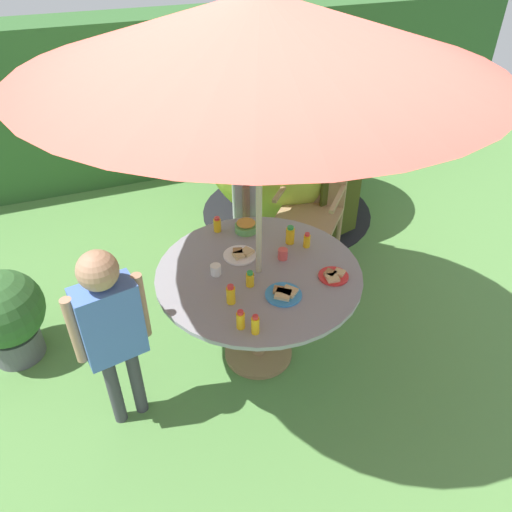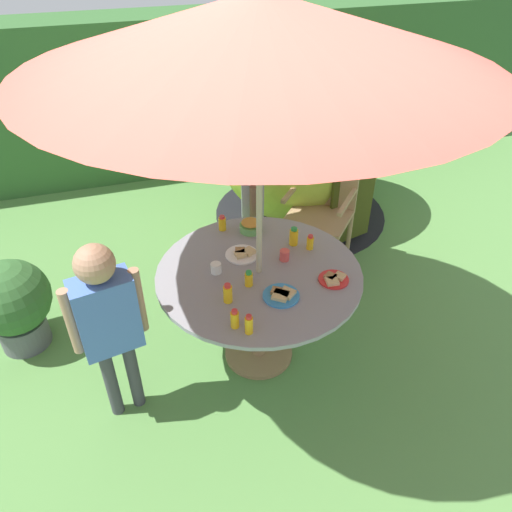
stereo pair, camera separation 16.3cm
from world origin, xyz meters
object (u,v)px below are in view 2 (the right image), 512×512
object	(u,v)px
plate_back_edge	(242,254)
juice_bottle_front_edge	(222,223)
plate_center_front	(334,279)
cup_far	(285,255)
juice_bottle_near_right	(249,325)
snack_bowl	(251,226)
juice_bottle_far_right	(294,237)
juice_bottle_mid_left	(235,319)
garden_table	(259,289)
patio_umbrella	(260,31)
potted_plant	(13,302)
plate_mid_right	(282,295)
wooden_chair	(323,202)
child_in_grey_shirt	(252,201)
juice_bottle_far_left	(249,279)
child_in_blue_shirt	(107,314)
juice_bottle_near_left	(228,293)
juice_bottle_center_back	(310,242)
dome_tent	(304,136)
cup_near	(216,268)

from	to	relation	value
plate_back_edge	juice_bottle_front_edge	bearing A→B (deg)	98.15
plate_center_front	cup_far	world-z (taller)	cup_far
juice_bottle_near_right	snack_bowl	bearing A→B (deg)	72.41
juice_bottle_far_right	juice_bottle_front_edge	bearing A→B (deg)	142.44
juice_bottle_mid_left	garden_table	bearing A→B (deg)	57.15
patio_umbrella	potted_plant	distance (m)	2.45
plate_mid_right	juice_bottle_far_right	bearing A→B (deg)	61.69
patio_umbrella	juice_bottle_mid_left	size ratio (longest dim) A/B	19.69
juice_bottle_mid_left	wooden_chair	bearing A→B (deg)	50.32
child_in_grey_shirt	juice_bottle_front_edge	world-z (taller)	child_in_grey_shirt
snack_bowl	juice_bottle_far_left	bearing A→B (deg)	-108.17
child_in_grey_shirt	juice_bottle_far_left	world-z (taller)	child_in_grey_shirt
garden_table	child_in_blue_shirt	bearing A→B (deg)	-169.48
snack_bowl	juice_bottle_near_left	bearing A→B (deg)	-117.10
child_in_blue_shirt	juice_bottle_far_right	xyz separation A→B (m)	(1.25, 0.39, 0.01)
plate_back_edge	juice_bottle_center_back	size ratio (longest dim) A/B	2.04
patio_umbrella	potted_plant	bearing A→B (deg)	158.64
plate_back_edge	plate_center_front	world-z (taller)	same
juice_bottle_far_left	juice_bottle_far_right	xyz separation A→B (m)	(0.41, 0.32, 0.01)
juice_bottle_near_right	juice_bottle_far_right	distance (m)	0.88
potted_plant	child_in_blue_shirt	distance (m)	1.11
snack_bowl	juice_bottle_far_left	size ratio (longest dim) A/B	1.51
plate_center_front	snack_bowl	bearing A→B (deg)	115.13
plate_mid_right	juice_bottle_near_left	size ratio (longest dim) A/B	1.74
juice_bottle_near_left	juice_bottle_near_right	size ratio (longest dim) A/B	1.02
juice_bottle_near_left	juice_bottle_far_left	world-z (taller)	juice_bottle_near_left
juice_bottle_far_right	plate_back_edge	bearing A→B (deg)	-176.89
potted_plant	snack_bowl	size ratio (longest dim) A/B	4.49
potted_plant	child_in_blue_shirt	world-z (taller)	child_in_blue_shirt
child_in_grey_shirt	plate_center_front	distance (m)	1.13
wooden_chair	patio_umbrella	bearing A→B (deg)	-90.00
dome_tent	patio_umbrella	bearing A→B (deg)	-134.79
juice_bottle_far_left	juice_bottle_far_right	size ratio (longest dim) A/B	0.80
plate_mid_right	child_in_blue_shirt	bearing A→B (deg)	174.51
juice_bottle_center_back	juice_bottle_front_edge	xyz separation A→B (m)	(-0.50, 0.40, 0.00)
patio_umbrella	juice_bottle_front_edge	xyz separation A→B (m)	(-0.10, 0.53, -1.35)
plate_back_edge	cup_near	xyz separation A→B (m)	(-0.21, -0.12, 0.02)
wooden_chair	child_in_blue_shirt	bearing A→B (deg)	-105.59
patio_umbrella	snack_bowl	distance (m)	1.44
potted_plant	wooden_chair	bearing A→B (deg)	7.83
juice_bottle_far_left	juice_bottle_mid_left	distance (m)	0.36
juice_bottle_front_edge	plate_center_front	bearing A→B (deg)	-56.24
patio_umbrella	juice_bottle_far_left	size ratio (longest dim) A/B	22.61
wooden_chair	juice_bottle_center_back	xyz separation A→B (m)	(-0.48, -0.83, 0.23)
child_in_grey_shirt	juice_bottle_center_back	bearing A→B (deg)	27.10
garden_table	juice_bottle_near_left	bearing A→B (deg)	-140.36
plate_center_front	juice_bottle_near_right	size ratio (longest dim) A/B	1.52
potted_plant	snack_bowl	world-z (taller)	snack_bowl
child_in_blue_shirt	plate_back_edge	xyz separation A→B (m)	(0.88, 0.37, -0.04)
dome_tent	juice_bottle_near_right	world-z (taller)	dome_tent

